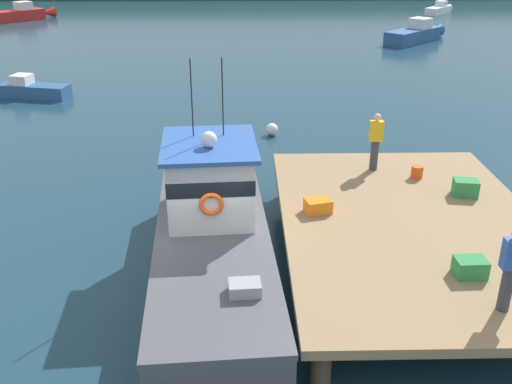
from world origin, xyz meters
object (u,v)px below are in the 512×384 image
at_px(crate_single_by_cleat, 470,267).
at_px(moored_boat_outer_mooring, 20,14).
at_px(deckhand_by_the_boat, 511,268).
at_px(moored_boat_far_left, 416,34).
at_px(crate_stack_mid_dock, 465,188).
at_px(deckhand_further_back, 375,141).
at_px(moored_boat_far_right, 440,9).
at_px(crate_single_far, 318,206).
at_px(bait_bucket, 417,172).
at_px(moored_boat_off_the_point, 29,89).
at_px(mooring_buoy_inshore, 272,129).
at_px(main_fishing_boat, 212,234).

height_order(crate_single_by_cleat, moored_boat_outer_mooring, same).
height_order(deckhand_by_the_boat, moored_boat_far_left, deckhand_by_the_boat).
relative_size(crate_stack_mid_dock, deckhand_further_back, 0.37).
distance_m(moored_boat_far_right, moored_boat_outer_mooring, 38.43).
bearing_deg(moored_boat_far_left, deckhand_further_back, -107.93).
height_order(crate_single_far, deckhand_by_the_boat, deckhand_by_the_boat).
relative_size(crate_single_by_cleat, crate_stack_mid_dock, 1.00).
relative_size(bait_bucket, moored_boat_outer_mooring, 0.06).
relative_size(crate_stack_mid_dock, deckhand_by_the_boat, 0.37).
distance_m(crate_single_by_cleat, moored_boat_far_left, 33.49).
distance_m(moored_boat_off_the_point, moored_boat_far_left, 26.88).
relative_size(bait_bucket, mooring_buoy_inshore, 0.70).
bearing_deg(crate_single_by_cleat, mooring_buoy_inshore, 105.26).
bearing_deg(moored_boat_outer_mooring, main_fishing_boat, -65.66).
bearing_deg(moored_boat_outer_mooring, moored_boat_off_the_point, -70.18).
bearing_deg(main_fishing_boat, crate_single_far, 15.17).
height_order(moored_boat_outer_mooring, moored_boat_off_the_point, moored_boat_outer_mooring).
bearing_deg(deckhand_by_the_boat, deckhand_further_back, 98.13).
distance_m(bait_bucket, moored_boat_far_right, 44.79).
height_order(deckhand_further_back, moored_boat_outer_mooring, deckhand_further_back).
distance_m(moored_boat_far_left, mooring_buoy_inshore, 23.35).
bearing_deg(crate_single_far, crate_single_by_cleat, -47.28).
bearing_deg(moored_boat_far_right, deckhand_further_back, -109.81).
bearing_deg(deckhand_further_back, moored_boat_outer_mooring, 121.26).
bearing_deg(moored_boat_far_left, moored_boat_outer_mooring, 160.74).
relative_size(main_fishing_boat, moored_boat_far_left, 1.84).
distance_m(crate_stack_mid_dock, moored_boat_far_right, 45.64).
distance_m(deckhand_further_back, moored_boat_off_the_point, 18.81).
bearing_deg(crate_single_by_cleat, moored_boat_outer_mooring, 118.70).
distance_m(crate_single_by_cleat, bait_bucket, 4.92).
bearing_deg(moored_boat_off_the_point, bait_bucket, -41.26).
relative_size(bait_bucket, moored_boat_far_right, 0.09).
height_order(deckhand_by_the_boat, mooring_buoy_inshore, deckhand_by_the_boat).
xyz_separation_m(crate_stack_mid_dock, moored_boat_far_right, (13.12, 43.70, -1.02)).
bearing_deg(moored_boat_off_the_point, deckhand_further_back, -41.99).
relative_size(crate_stack_mid_dock, bait_bucket, 1.76).
relative_size(crate_single_by_cleat, bait_bucket, 1.76).
bearing_deg(deckhand_further_back, deckhand_by_the_boat, -81.87).
bearing_deg(main_fishing_boat, crate_stack_mid_dock, 13.76).
bearing_deg(mooring_buoy_inshore, moored_boat_far_right, 63.51).
distance_m(deckhand_further_back, moored_boat_far_left, 28.41).
xyz_separation_m(crate_single_by_cleat, crate_stack_mid_dock, (1.22, 3.73, 0.03)).
height_order(crate_stack_mid_dock, deckhand_further_back, deckhand_further_back).
bearing_deg(crate_stack_mid_dock, moored_boat_off_the_point, 137.97).
distance_m(deckhand_by_the_boat, moored_boat_outer_mooring, 50.86).
bearing_deg(mooring_buoy_inshore, main_fishing_boat, -100.58).
bearing_deg(crate_single_far, moored_boat_far_right, 69.15).
bearing_deg(moored_boat_outer_mooring, crate_single_far, -62.47).
xyz_separation_m(bait_bucket, moored_boat_far_left, (7.67, 27.61, -0.82)).
bearing_deg(crate_single_far, crate_stack_mid_dock, 12.83).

